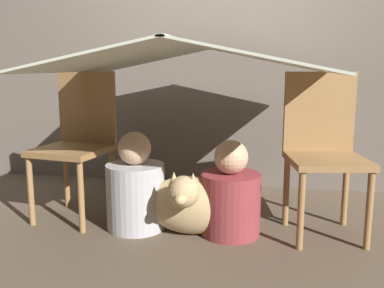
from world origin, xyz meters
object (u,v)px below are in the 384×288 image
object	(u,v)px
chair_left	(78,138)
dog	(190,203)
chair_right	(323,146)
person_front	(136,190)
person_second	(230,197)

from	to	relation	value
chair_left	dog	bearing A→B (deg)	-5.81
chair_right	chair_left	bearing A→B (deg)	169.37
person_front	dog	distance (m)	0.34
chair_left	person_second	distance (m)	1.03
person_front	person_second	bearing A→B (deg)	1.71
chair_right	dog	size ratio (longest dim) A/B	1.80
chair_left	person_front	bearing A→B (deg)	-11.08
person_front	person_second	distance (m)	0.56
chair_right	person_second	distance (m)	0.60
chair_left	person_front	size ratio (longest dim) A/B	1.59
chair_right	person_front	distance (m)	1.11
person_second	chair_left	bearing A→B (deg)	172.09
chair_left	person_second	world-z (taller)	chair_left
dog	chair_right	bearing A→B (deg)	15.06
person_second	chair_right	bearing A→B (deg)	14.93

